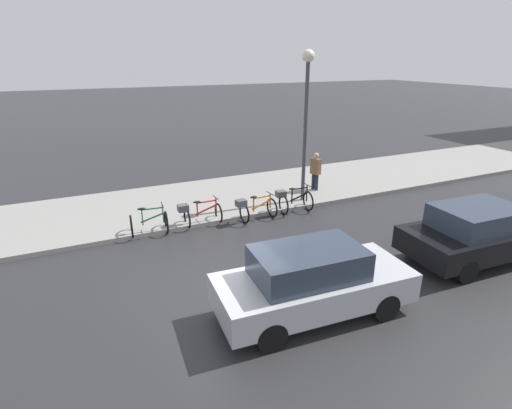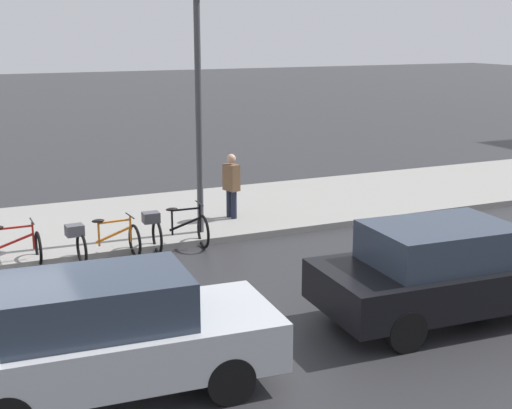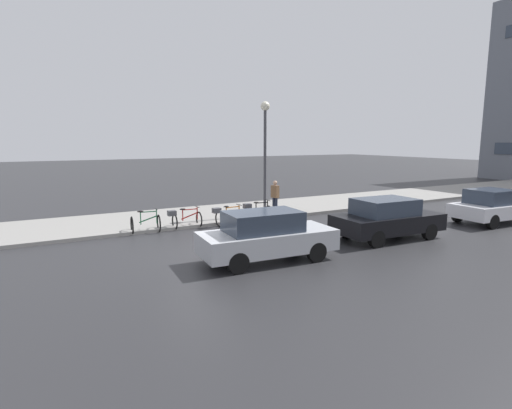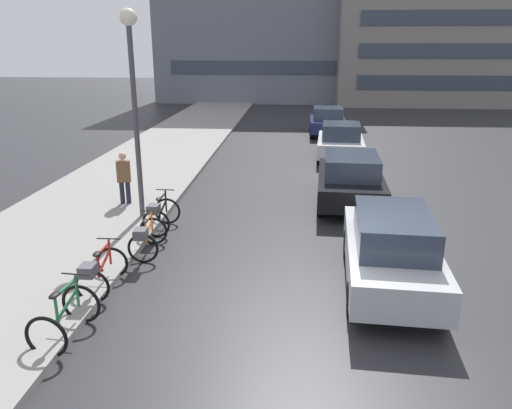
# 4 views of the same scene
# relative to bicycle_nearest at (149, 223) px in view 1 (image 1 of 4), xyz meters

# --- Properties ---
(ground_plane) EXTENTS (140.00, 140.00, 0.00)m
(ground_plane) POSITION_rel_bicycle_nearest_xyz_m (3.72, 1.13, -0.41)
(ground_plane) COLOR #28282B
(sidewalk_kerb) EXTENTS (4.80, 60.00, 0.14)m
(sidewalk_kerb) POSITION_rel_bicycle_nearest_xyz_m (-2.28, 11.13, -0.34)
(sidewalk_kerb) COLOR gray
(sidewalk_kerb) RESTS_ON ground
(bicycle_nearest) EXTENTS (0.84, 1.21, 1.00)m
(bicycle_nearest) POSITION_rel_bicycle_nearest_xyz_m (0.00, 0.00, 0.00)
(bicycle_nearest) COLOR black
(bicycle_nearest) RESTS_ON ground
(bicycle_second) EXTENTS (0.70, 1.44, 0.93)m
(bicycle_second) POSITION_rel_bicycle_nearest_xyz_m (-0.04, 1.64, 0.06)
(bicycle_second) COLOR black
(bicycle_second) RESTS_ON ground
(bicycle_third) EXTENTS (0.78, 1.46, 0.92)m
(bicycle_third) POSITION_rel_bicycle_nearest_xyz_m (0.36, 3.53, 0.07)
(bicycle_third) COLOR black
(bicycle_third) RESTS_ON ground
(bicycle_farthest) EXTENTS (0.78, 1.36, 1.02)m
(bicycle_farthest) POSITION_rel_bicycle_nearest_xyz_m (0.26, 5.11, 0.09)
(bicycle_farthest) COLOR black
(bicycle_farthest) RESTS_ON ground
(car_silver) EXTENTS (2.02, 4.43, 1.61)m
(car_silver) POSITION_rel_bicycle_nearest_xyz_m (5.74, 2.43, 0.41)
(car_silver) COLOR #B2B5BA
(car_silver) RESTS_ON ground
(car_black) EXTENTS (2.17, 4.38, 1.59)m
(car_black) POSITION_rel_bicycle_nearest_xyz_m (5.48, 8.00, 0.40)
(car_black) COLOR black
(car_black) RESTS_ON ground
(pedestrian) EXTENTS (0.45, 0.34, 1.71)m
(pedestrian) POSITION_rel_bicycle_nearest_xyz_m (-1.35, 7.10, 0.56)
(pedestrian) COLOR #1E2333
(pedestrian) RESTS_ON ground
(streetlamp) EXTENTS (0.44, 0.44, 5.63)m
(streetlamp) POSITION_rel_bicycle_nearest_xyz_m (-0.50, 5.99, 3.47)
(streetlamp) COLOR #424247
(streetlamp) RESTS_ON ground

